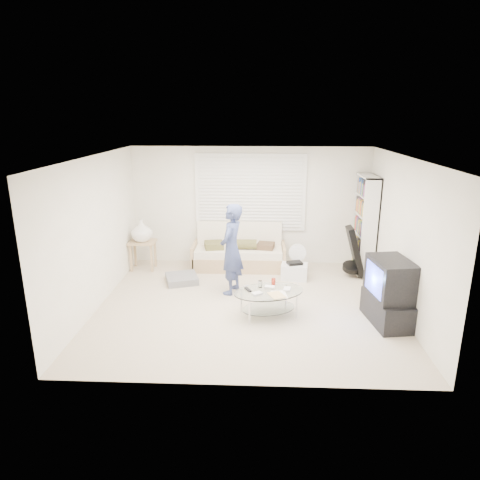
{
  "coord_description": "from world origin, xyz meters",
  "views": [
    {
      "loc": [
        0.18,
        -6.68,
        3.14
      ],
      "look_at": [
        -0.13,
        0.3,
        1.07
      ],
      "focal_mm": 32.0,
      "sensor_mm": 36.0,
      "label": 1
    }
  ],
  "objects_px": {
    "futon_sofa": "(239,254)",
    "tv_unit": "(389,292)",
    "bookshelf": "(365,225)",
    "coffee_table": "(269,296)"
  },
  "relations": [
    {
      "from": "futon_sofa",
      "to": "bookshelf",
      "type": "xyz_separation_m",
      "value": [
        2.55,
        -0.1,
        0.68
      ]
    },
    {
      "from": "bookshelf",
      "to": "coffee_table",
      "type": "distance_m",
      "value": 2.96
    },
    {
      "from": "futon_sofa",
      "to": "tv_unit",
      "type": "height_order",
      "value": "tv_unit"
    },
    {
      "from": "tv_unit",
      "to": "coffee_table",
      "type": "relative_size",
      "value": 0.79
    },
    {
      "from": "bookshelf",
      "to": "coffee_table",
      "type": "bearing_deg",
      "value": -132.62
    },
    {
      "from": "tv_unit",
      "to": "bookshelf",
      "type": "bearing_deg",
      "value": 86.87
    },
    {
      "from": "futon_sofa",
      "to": "tv_unit",
      "type": "relative_size",
      "value": 1.87
    },
    {
      "from": "futon_sofa",
      "to": "tv_unit",
      "type": "distance_m",
      "value": 3.41
    },
    {
      "from": "coffee_table",
      "to": "tv_unit",
      "type": "bearing_deg",
      "value": -4.97
    },
    {
      "from": "bookshelf",
      "to": "futon_sofa",
      "type": "bearing_deg",
      "value": 177.78
    }
  ]
}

